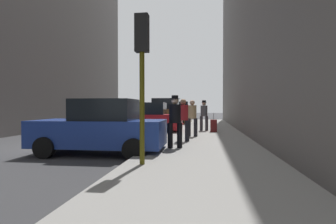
{
  "coord_description": "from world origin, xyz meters",
  "views": [
    {
      "loc": [
        5.99,
        -9.47,
        1.53
      ],
      "look_at": [
        3.62,
        7.55,
        1.21
      ],
      "focal_mm": 28.0,
      "sensor_mm": 36.0,
      "label": 1
    }
  ],
  "objects_px": {
    "fire_hydrant": "(180,123)",
    "parked_blue_sedan": "(101,128)",
    "pedestrian_with_beanie": "(204,114)",
    "pedestrian_with_fedora": "(175,119)",
    "parked_red_hatchback": "(146,119)",
    "pedestrian_in_red_jacket": "(183,118)",
    "rolling_suitcase": "(214,126)",
    "parked_dark_green_sedan": "(173,113)",
    "parked_white_van": "(179,111)",
    "parked_bronze_suv": "(164,113)",
    "traffic_light": "(142,56)",
    "pedestrian_in_tan_coat": "(192,116)"
  },
  "relations": [
    {
      "from": "fire_hydrant",
      "to": "parked_blue_sedan",
      "type": "bearing_deg",
      "value": -101.66
    },
    {
      "from": "pedestrian_with_beanie",
      "to": "pedestrian_with_fedora",
      "type": "distance_m",
      "value": 6.77
    },
    {
      "from": "parked_blue_sedan",
      "to": "parked_red_hatchback",
      "type": "distance_m",
      "value": 6.69
    },
    {
      "from": "pedestrian_in_red_jacket",
      "to": "rolling_suitcase",
      "type": "relative_size",
      "value": 1.64
    },
    {
      "from": "parked_dark_green_sedan",
      "to": "pedestrian_with_fedora",
      "type": "xyz_separation_m",
      "value": [
        2.35,
        -19.2,
        0.29
      ]
    },
    {
      "from": "parked_white_van",
      "to": "fire_hydrant",
      "type": "height_order",
      "value": "parked_white_van"
    },
    {
      "from": "parked_bronze_suv",
      "to": "rolling_suitcase",
      "type": "distance_m",
      "value": 7.66
    },
    {
      "from": "rolling_suitcase",
      "to": "parked_white_van",
      "type": "bearing_deg",
      "value": 101.07
    },
    {
      "from": "parked_blue_sedan",
      "to": "parked_dark_green_sedan",
      "type": "relative_size",
      "value": 0.99
    },
    {
      "from": "parked_white_van",
      "to": "pedestrian_in_red_jacket",
      "type": "height_order",
      "value": "parked_white_van"
    },
    {
      "from": "fire_hydrant",
      "to": "traffic_light",
      "type": "height_order",
      "value": "traffic_light"
    },
    {
      "from": "pedestrian_with_beanie",
      "to": "fire_hydrant",
      "type": "bearing_deg",
      "value": 137.2
    },
    {
      "from": "parked_red_hatchback",
      "to": "parked_dark_green_sedan",
      "type": "height_order",
      "value": "same"
    },
    {
      "from": "traffic_light",
      "to": "pedestrian_with_beanie",
      "type": "distance_m",
      "value": 9.57
    },
    {
      "from": "parked_blue_sedan",
      "to": "parked_bronze_suv",
      "type": "height_order",
      "value": "parked_bronze_suv"
    },
    {
      "from": "parked_red_hatchback",
      "to": "pedestrian_in_red_jacket",
      "type": "xyz_separation_m",
      "value": [
        2.49,
        -4.3,
        0.26
      ]
    },
    {
      "from": "pedestrian_with_beanie",
      "to": "pedestrian_in_tan_coat",
      "type": "relative_size",
      "value": 1.04
    },
    {
      "from": "parked_red_hatchback",
      "to": "pedestrian_in_red_jacket",
      "type": "distance_m",
      "value": 4.97
    },
    {
      "from": "pedestrian_in_tan_coat",
      "to": "rolling_suitcase",
      "type": "relative_size",
      "value": 1.64
    },
    {
      "from": "parked_red_hatchback",
      "to": "pedestrian_with_beanie",
      "type": "bearing_deg",
      "value": 11.06
    },
    {
      "from": "pedestrian_in_tan_coat",
      "to": "rolling_suitcase",
      "type": "height_order",
      "value": "pedestrian_in_tan_coat"
    },
    {
      "from": "parked_dark_green_sedan",
      "to": "parked_white_van",
      "type": "relative_size",
      "value": 0.92
    },
    {
      "from": "traffic_light",
      "to": "rolling_suitcase",
      "type": "relative_size",
      "value": 3.46
    },
    {
      "from": "parked_blue_sedan",
      "to": "fire_hydrant",
      "type": "distance_m",
      "value": 8.93
    },
    {
      "from": "parked_dark_green_sedan",
      "to": "parked_white_van",
      "type": "height_order",
      "value": "parked_white_van"
    },
    {
      "from": "parked_white_van",
      "to": "traffic_light",
      "type": "distance_m",
      "value": 28.51
    },
    {
      "from": "parked_bronze_suv",
      "to": "pedestrian_in_tan_coat",
      "type": "distance_m",
      "value": 9.48
    },
    {
      "from": "traffic_light",
      "to": "pedestrian_in_tan_coat",
      "type": "relative_size",
      "value": 2.11
    },
    {
      "from": "parked_blue_sedan",
      "to": "parked_white_van",
      "type": "relative_size",
      "value": 0.91
    },
    {
      "from": "pedestrian_in_red_jacket",
      "to": "rolling_suitcase",
      "type": "bearing_deg",
      "value": 72.53
    },
    {
      "from": "pedestrian_with_beanie",
      "to": "pedestrian_in_red_jacket",
      "type": "bearing_deg",
      "value": -99.46
    },
    {
      "from": "traffic_light",
      "to": "pedestrian_in_tan_coat",
      "type": "xyz_separation_m",
      "value": [
        0.92,
        6.23,
        -1.65
      ]
    },
    {
      "from": "parked_blue_sedan",
      "to": "parked_bronze_suv",
      "type": "relative_size",
      "value": 0.92
    },
    {
      "from": "parked_red_hatchback",
      "to": "pedestrian_in_tan_coat",
      "type": "bearing_deg",
      "value": -41.32
    },
    {
      "from": "pedestrian_with_beanie",
      "to": "pedestrian_in_tan_coat",
      "type": "distance_m",
      "value": 3.13
    },
    {
      "from": "parked_dark_green_sedan",
      "to": "parked_white_van",
      "type": "xyz_separation_m",
      "value": [
        -0.0,
        6.59,
        0.18
      ]
    },
    {
      "from": "parked_white_van",
      "to": "fire_hydrant",
      "type": "relative_size",
      "value": 6.63
    },
    {
      "from": "parked_red_hatchback",
      "to": "traffic_light",
      "type": "height_order",
      "value": "traffic_light"
    },
    {
      "from": "parked_white_van",
      "to": "pedestrian_in_tan_coat",
      "type": "distance_m",
      "value": 22.34
    },
    {
      "from": "parked_blue_sedan",
      "to": "pedestrian_with_fedora",
      "type": "relative_size",
      "value": 2.38
    },
    {
      "from": "parked_red_hatchback",
      "to": "fire_hydrant",
      "type": "distance_m",
      "value": 2.75
    },
    {
      "from": "parked_blue_sedan",
      "to": "pedestrian_in_red_jacket",
      "type": "bearing_deg",
      "value": 43.77
    },
    {
      "from": "parked_white_van",
      "to": "fire_hydrant",
      "type": "xyz_separation_m",
      "value": [
        1.8,
        -17.68,
        -0.54
      ]
    },
    {
      "from": "parked_red_hatchback",
      "to": "fire_hydrant",
      "type": "relative_size",
      "value": 6.02
    },
    {
      "from": "pedestrian_with_beanie",
      "to": "pedestrian_in_tan_coat",
      "type": "height_order",
      "value": "pedestrian_with_beanie"
    },
    {
      "from": "parked_red_hatchback",
      "to": "pedestrian_in_red_jacket",
      "type": "height_order",
      "value": "pedestrian_in_red_jacket"
    },
    {
      "from": "parked_red_hatchback",
      "to": "parked_bronze_suv",
      "type": "distance_m",
      "value": 6.63
    },
    {
      "from": "parked_dark_green_sedan",
      "to": "parked_blue_sedan",
      "type": "bearing_deg",
      "value": -90.0
    },
    {
      "from": "parked_white_van",
      "to": "parked_bronze_suv",
      "type": "bearing_deg",
      "value": -90.0
    },
    {
      "from": "traffic_light",
      "to": "rolling_suitcase",
      "type": "xyz_separation_m",
      "value": [
        2.0,
        8.7,
        -2.27
      ]
    }
  ]
}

